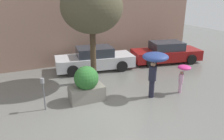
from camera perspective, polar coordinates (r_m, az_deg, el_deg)
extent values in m
plane|color=slate|center=(8.59, -0.23, -10.60)|extent=(40.00, 40.00, 0.00)
cube|color=#8C6B5B|center=(13.69, -11.79, 13.60)|extent=(18.00, 0.30, 6.00)
cube|color=gray|center=(9.27, -6.57, -6.13)|extent=(1.46, 0.73, 0.63)
sphere|color=#286028|center=(9.00, -6.74, -2.13)|extent=(1.01, 1.01, 1.01)
cylinder|color=#1E1E2D|center=(9.64, 10.30, -4.81)|extent=(0.23, 0.23, 0.78)
cylinder|color=#1E1E2D|center=(9.38, 10.55, -0.90)|extent=(0.33, 0.33, 0.62)
sphere|color=#997056|center=(9.25, 10.71, 1.52)|extent=(0.21, 0.21, 0.21)
cylinder|color=#4C4C51|center=(9.38, 11.14, 1.44)|extent=(0.02, 0.02, 0.67)
ellipsoid|color=navy|center=(9.29, 11.28, 3.41)|extent=(1.10, 1.10, 0.35)
cylinder|color=#D199B7|center=(10.43, 17.36, -4.36)|extent=(0.15, 0.15, 0.50)
cylinder|color=#D199B7|center=(10.26, 17.60, -2.07)|extent=(0.21, 0.21, 0.39)
sphere|color=#997056|center=(10.17, 17.75, -0.68)|extent=(0.14, 0.14, 0.14)
cylinder|color=#4C4C51|center=(10.20, 18.25, -0.67)|extent=(0.02, 0.02, 0.49)
ellipsoid|color=#E02D84|center=(10.12, 18.40, 0.64)|extent=(0.58, 0.58, 0.19)
cube|color=silver|center=(12.92, -4.50, 2.30)|extent=(4.70, 2.24, 0.65)
cube|color=#2D333D|center=(12.76, -4.57, 4.82)|extent=(2.20, 1.67, 0.52)
cylinder|color=black|center=(11.99, -10.15, -0.26)|extent=(0.66, 0.30, 0.64)
cylinder|color=black|center=(13.56, -11.04, 2.01)|extent=(0.66, 0.30, 0.64)
cylinder|color=black|center=(12.58, 2.59, 0.98)|extent=(0.66, 0.30, 0.64)
cylinder|color=black|center=(14.09, 0.35, 3.04)|extent=(0.66, 0.30, 0.64)
cube|color=maroon|center=(14.74, 13.92, 3.94)|extent=(4.63, 2.49, 0.65)
cube|color=#2D333D|center=(14.60, 14.10, 6.17)|extent=(2.21, 1.77, 0.52)
cylinder|color=black|center=(13.51, 10.25, 1.99)|extent=(0.67, 0.34, 0.64)
cylinder|color=black|center=(14.98, 7.79, 3.86)|extent=(0.67, 0.34, 0.64)
cylinder|color=black|center=(14.77, 20.02, 2.62)|extent=(0.67, 0.34, 0.64)
cylinder|color=black|center=(16.13, 16.89, 4.31)|extent=(0.67, 0.34, 0.64)
cylinder|color=#423323|center=(10.73, -4.94, 4.01)|extent=(0.28, 0.28, 2.92)
ellipsoid|color=#4C4733|center=(10.36, -5.31, 16.06)|extent=(2.85, 2.85, 2.42)
cylinder|color=#595B60|center=(8.80, -17.31, -6.67)|extent=(0.05, 0.05, 1.12)
cylinder|color=gray|center=(8.54, -17.75, -2.70)|extent=(0.14, 0.14, 0.20)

